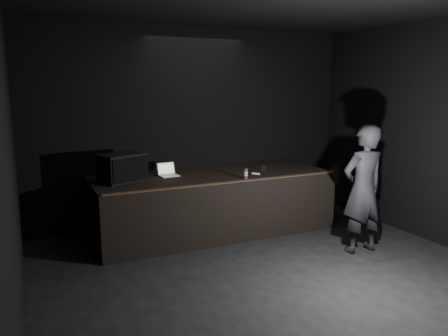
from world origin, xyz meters
TOP-DOWN VIEW (x-y plane):
  - ground at (0.00, 0.00)m, footprint 7.00×7.00m
  - room_walls at (0.00, 0.00)m, footprint 6.10×7.10m
  - stage_riser at (0.00, 2.73)m, footprint 4.00×1.50m
  - riser_lip at (0.00, 2.02)m, footprint 3.92×0.10m
  - stage_monitor at (-1.50, 2.80)m, footprint 0.77×0.67m
  - cable at (-0.10, 3.09)m, footprint 0.79×0.24m
  - laptop at (-0.73, 2.92)m, footprint 0.33×0.30m
  - beer_can at (0.34, 2.16)m, footprint 0.07×0.07m
  - plastic_cup at (0.89, 2.54)m, footprint 0.09×0.09m
  - wii_remote at (0.65, 2.40)m, footprint 0.11×0.13m
  - person at (1.66, 0.92)m, footprint 0.71×0.48m

SIDE VIEW (x-z plane):
  - ground at x=0.00m, z-range 0.00..0.00m
  - stage_riser at x=0.00m, z-range 0.00..1.00m
  - person at x=1.66m, z-range 0.00..1.93m
  - riser_lip at x=0.00m, z-range 1.00..1.01m
  - cable at x=-0.10m, z-range 1.00..1.02m
  - wii_remote at x=0.65m, z-range 1.00..1.03m
  - laptop at x=-0.73m, z-range 0.95..1.16m
  - plastic_cup at x=0.89m, z-range 1.00..1.11m
  - beer_can at x=0.34m, z-range 1.00..1.17m
  - stage_monitor at x=-1.50m, z-range 1.00..1.44m
  - room_walls at x=0.00m, z-range 0.26..3.78m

